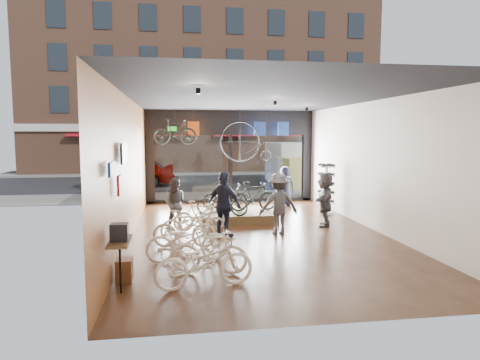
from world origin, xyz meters
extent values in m
cube|color=black|center=(0.00, 0.00, -0.02)|extent=(7.00, 12.00, 0.04)
cube|color=black|center=(0.00, 0.00, 3.82)|extent=(7.00, 12.00, 0.04)
cube|color=brown|center=(-3.52, 0.00, 1.90)|extent=(0.04, 12.00, 3.80)
cube|color=beige|center=(3.52, 0.00, 1.90)|extent=(0.04, 12.00, 3.80)
cube|color=beige|center=(0.00, -6.02, 1.90)|extent=(7.00, 0.04, 3.80)
cube|color=#198C26|center=(-2.40, 5.88, 3.05)|extent=(0.35, 0.06, 0.18)
cube|color=black|center=(0.00, 15.00, -0.01)|extent=(30.00, 18.00, 0.02)
cube|color=slate|center=(0.00, 7.20, 0.06)|extent=(30.00, 2.40, 0.12)
cube|color=slate|center=(0.00, 19.00, 0.06)|extent=(30.00, 2.00, 0.12)
cube|color=brown|center=(0.00, 21.50, 7.00)|extent=(26.00, 5.00, 14.00)
imported|color=gray|center=(-4.82, 12.00, 0.84)|extent=(4.92, 1.98, 1.68)
imported|color=#EFE4CB|center=(-1.79, -4.19, 0.48)|extent=(1.92, 0.93, 0.97)
imported|color=#EFE4CB|center=(-1.63, -3.39, 0.47)|extent=(1.62, 0.82, 0.94)
imported|color=#EFE4CB|center=(-2.04, -2.50, 0.48)|extent=(1.87, 0.78, 0.96)
imported|color=#EFE4CB|center=(-2.09, -1.30, 0.48)|extent=(1.64, 0.68, 0.96)
imported|color=#EFE4CB|center=(-1.83, -0.54, 0.47)|extent=(1.86, 0.91, 0.93)
imported|color=#EFE4CB|center=(-1.61, 0.48, 0.46)|extent=(1.54, 0.50, 0.92)
cube|color=#45371E|center=(-0.30, 1.89, 0.15)|extent=(2.40, 1.80, 0.30)
imported|color=black|center=(-0.87, 1.24, 0.73)|extent=(1.72, 1.04, 0.86)
imported|color=black|center=(0.24, 1.89, 0.79)|extent=(1.66, 0.64, 0.97)
imported|color=black|center=(-0.59, 2.39, 0.72)|extent=(1.64, 0.64, 0.85)
imported|color=#3F3F44|center=(-2.27, 0.72, 0.78)|extent=(0.83, 0.70, 1.55)
imported|color=#161C33|center=(-0.99, -0.43, 0.91)|extent=(1.07, 1.06, 1.82)
imported|color=#3F3F44|center=(0.57, -0.22, 0.86)|extent=(1.15, 0.70, 1.73)
imported|color=#161C33|center=(1.98, 4.48, 0.79)|extent=(0.80, 0.54, 1.57)
imported|color=#3F3F44|center=(2.25, 0.65, 0.83)|extent=(1.04, 1.60, 1.65)
imported|color=black|center=(-2.29, 4.20, 2.93)|extent=(1.60, 0.53, 0.95)
cube|color=#CC5919|center=(-1.56, 5.20, 3.05)|extent=(0.45, 0.03, 0.55)
cube|color=#1E3F99|center=(1.10, 5.20, 3.05)|extent=(0.45, 0.03, 0.55)
cube|color=#1E3F99|center=(2.07, 5.20, 3.05)|extent=(0.45, 0.03, 0.55)
camera|label=1|loc=(-2.27, -11.80, 2.79)|focal=32.00mm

